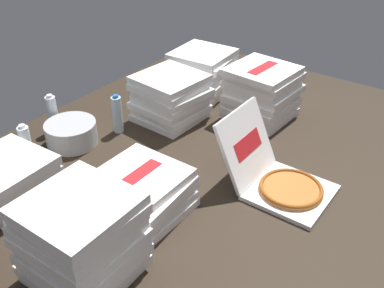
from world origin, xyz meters
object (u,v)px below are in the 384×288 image
Objects in this scene: pizza_stack_right_far at (262,92)px; pizza_stack_center_near at (7,179)px; pizza_stack_center_far at (143,193)px; water_bottle_1 at (53,114)px; pizza_stack_left_far at (203,72)px; pizza_stack_left_near at (171,98)px; water_bottle_0 at (27,146)px; open_pizza_box at (278,178)px; water_bottle_2 at (117,114)px; ice_bucket at (71,133)px; pizza_stack_left_mid at (82,240)px.

pizza_stack_center_near is (-1.42, 0.58, -0.06)m from pizza_stack_right_far.
pizza_stack_center_far is 1.12m from pizza_stack_right_far.
pizza_stack_right_far reaches higher than water_bottle_1.
pizza_stack_left_far is at bearing 80.51° from pizza_stack_right_far.
pizza_stack_right_far is 0.96× the size of pizza_stack_left_far.
water_bottle_0 is (-0.84, 0.30, -0.03)m from pizza_stack_left_near.
open_pizza_box reaches higher than pizza_stack_center_near.
pizza_stack_right_far is at bearing -22.19° from pizza_stack_center_near.
pizza_stack_left_near is at bearing -26.56° from water_bottle_2.
pizza_stack_left_near is 0.63m from ice_bucket.
pizza_stack_center_far is at bearing -179.75° from pizza_stack_right_far.
pizza_stack_left_far is at bearing 53.41° from open_pizza_box.
open_pizza_box reaches higher than pizza_stack_center_far.
water_bottle_1 is (-0.97, 0.40, -0.03)m from pizza_stack_left_far.
pizza_stack_left_far is at bearing -2.87° from pizza_stack_center_near.
water_bottle_0 is 0.35m from water_bottle_1.
pizza_stack_center_far reaches higher than ice_bucket.
open_pizza_box reaches higher than water_bottle_1.
open_pizza_box is 1.17m from pizza_stack_left_far.
water_bottle_2 reaches higher than pizza_stack_center_far.
ice_bucket is (-0.92, 0.71, -0.10)m from pizza_stack_right_far.
pizza_stack_left_near is at bearing 129.23° from pizza_stack_right_far.
pizza_stack_center_far is 1.69× the size of water_bottle_2.
open_pizza_box is 1.19m from ice_bucket.
water_bottle_0 reaches higher than ice_bucket.
pizza_stack_center_near is (-0.81, 1.01, 0.03)m from open_pizza_box.
pizza_stack_center_near is 0.76m from water_bottle_2.
pizza_stack_center_far is at bearing -149.87° from pizza_stack_left_near.
pizza_stack_left_far is at bearing -22.23° from water_bottle_1.
pizza_stack_left_near reaches higher than water_bottle_1.
pizza_stack_left_near and pizza_stack_left_far have the same top height.
pizza_stack_center_far reaches higher than pizza_stack_center_near.
water_bottle_0 is at bearing 34.52° from pizza_stack_center_near.
water_bottle_2 is (0.22, -0.31, 0.00)m from water_bottle_1.
pizza_stack_left_mid is 1.01m from ice_bucket.
pizza_stack_center_far is 1.69× the size of water_bottle_1.
pizza_stack_right_far is (0.61, 0.43, 0.09)m from open_pizza_box.
water_bottle_0 is at bearing -151.54° from water_bottle_1.
pizza_stack_center_near is at bearing 80.27° from pizza_stack_left_mid.
pizza_stack_right_far is at bearing -31.66° from water_bottle_0.
water_bottle_1 is at bearing 56.64° from pizza_stack_left_mid.
pizza_stack_left_far is (0.44, 0.07, -0.00)m from pizza_stack_left_near.
pizza_stack_center_far is 0.88m from pizza_stack_left_near.
water_bottle_1 is (0.53, 0.32, 0.01)m from pizza_stack_center_near.
water_bottle_2 is at bearing 0.94° from pizza_stack_center_near.
pizza_stack_left_far is at bearing 22.94° from pizza_stack_center_far.
pizza_stack_right_far is 1.17m from ice_bucket.
pizza_stack_center_near is 1.51m from pizza_stack_left_far.
water_bottle_2 is at bearing 138.40° from pizza_stack_right_far.
open_pizza_box is 1.33× the size of pizza_stack_left_mid.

